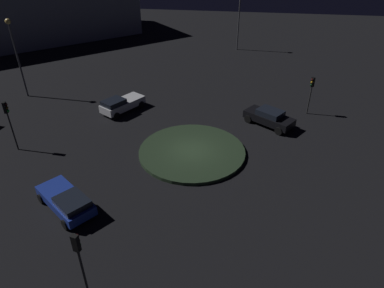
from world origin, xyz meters
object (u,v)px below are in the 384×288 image
Objects in this scene: traffic_light_west at (80,256)px; streetlamp_northeast at (15,46)px; store_building at (17,10)px; traffic_light_north at (8,117)px; traffic_light_southeast at (311,88)px; streetlamp_east at (239,10)px; car_white at (121,104)px; car_blue at (67,201)px; car_black at (269,117)px.

traffic_light_west is 0.55× the size of streetlamp_northeast.
traffic_light_north is at bearing 77.43° from store_building.
streetlamp_east is at bearing -109.91° from traffic_light_southeast.
car_white is at bearing -33.57° from traffic_light_southeast.
store_building is (22.46, 23.76, 3.87)m from car_white.
streetlamp_east is (22.47, -10.51, 4.89)m from car_white.
car_blue is 20.91m from streetlamp_northeast.
car_blue is at bearing 3.42° from traffic_light_southeast.
car_black is at bearing -170.79° from streetlamp_east.
traffic_light_southeast reaches higher than car_white.
car_white is 1.11× the size of traffic_light_north.
car_black is 26.11m from streetlamp_northeast.
car_blue is 0.58× the size of streetlamp_east.
streetlamp_northeast is at bearing -15.90° from car_blue.
store_building reaches higher than streetlamp_northeast.
store_building is (42.56, 28.75, 1.49)m from traffic_light_west.
car_black is at bearing -96.31° from streetlamp_northeast.
car_black is 1.27× the size of traffic_light_southeast.
traffic_light_southeast is at bearing 16.33° from traffic_light_north.
streetlamp_northeast is (10.08, 5.06, 2.39)m from traffic_light_north.
car_white is 0.57× the size of streetlamp_east.
traffic_light_west is (-12.10, -11.20, 0.15)m from traffic_light_north.
car_blue is 1.07× the size of traffic_light_west.
traffic_light_west is 27.59m from streetlamp_northeast.
streetlamp_east reaches higher than traffic_light_southeast.
car_white is at bearing 154.94° from streetlamp_east.
streetlamp_northeast is at bearing -151.22° from car_black.
store_building reaches higher than car_white.
traffic_light_west is at bearing 81.52° from store_building.
car_blue is at bearing 165.53° from streetlamp_east.
traffic_light_west is 0.13× the size of store_building.
car_black reaches higher than car_blue.
streetlamp_northeast is 23.93m from store_building.
car_black is at bearing 106.08° from store_building.
car_black is 1.00× the size of car_white.
streetlamp_east is 29.84m from streetlamp_northeast.
streetlamp_northeast is (22.17, 16.26, 2.25)m from traffic_light_west.
car_white is at bearing 45.87° from traffic_light_north.
streetlamp_northeast reaches higher than car_black.
car_black is 0.13× the size of store_building.
traffic_light_north is 0.95× the size of traffic_light_west.
traffic_light_north reaches higher than car_black.
streetlamp_northeast is (16.23, 12.32, 4.69)m from car_blue.
car_black is at bearing 13.14° from traffic_light_north.
streetlamp_east is (42.57, -5.52, 2.51)m from traffic_light_west.
streetlamp_east is at bearing 137.50° from store_building.
car_blue is 9.79m from traffic_light_north.
car_black reaches higher than car_white.
traffic_light_north is 0.12× the size of store_building.
traffic_light_north is (6.15, 7.26, 2.30)m from car_blue.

